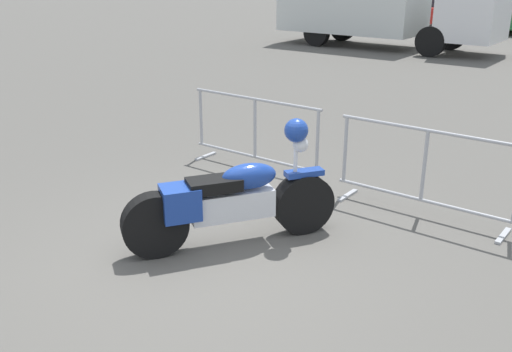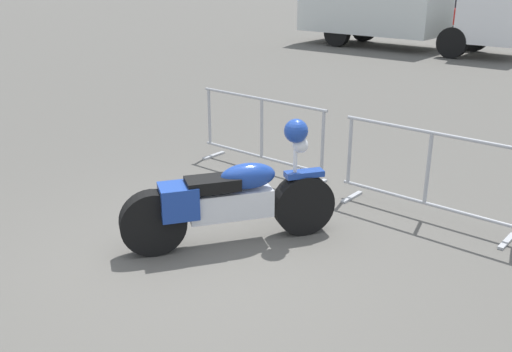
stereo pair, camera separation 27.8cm
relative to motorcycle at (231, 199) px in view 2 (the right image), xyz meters
name	(u,v)px [view 2 (the right image)]	position (x,y,z in m)	size (l,w,h in m)	color
ground_plane	(209,256)	(0.05, -0.38, -0.50)	(120.00, 120.00, 0.00)	#54514C
motorcycle	(231,199)	(0.00, 0.00, 0.00)	(1.37, 2.08, 1.31)	black
crowd_barrier_near	(262,133)	(-1.26, 1.94, 0.05)	(2.17, 0.50, 1.07)	#9EA0A5
crowd_barrier_far	(427,174)	(1.26, 1.94, 0.05)	(2.17, 0.50, 1.07)	#9EA0A5
box_truck	(397,0)	(-6.16, 14.64, 1.13)	(7.78, 2.55, 2.98)	silver
parked_car_white	(408,8)	(-10.00, 22.88, 0.24)	(1.94, 4.39, 1.47)	white
parked_car_red	(472,11)	(-6.98, 23.39, 0.21)	(1.84, 4.17, 1.39)	#B21E19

